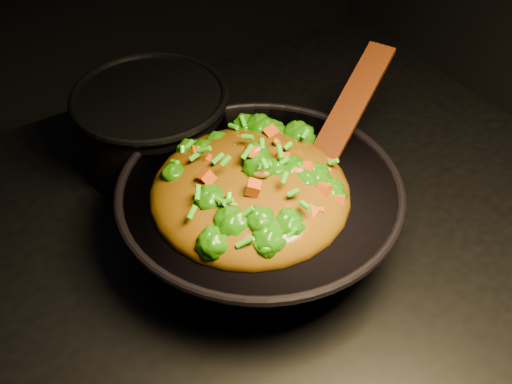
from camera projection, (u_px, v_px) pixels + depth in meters
wok at (260, 216)px, 0.93m from camera, size 0.52×0.52×0.11m
stir_fry at (250, 170)px, 0.85m from camera, size 0.34×0.34×0.10m
spatula at (344, 118)px, 0.94m from camera, size 0.26×0.16×0.11m
back_pot at (154, 127)px, 1.07m from camera, size 0.26×0.26×0.14m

